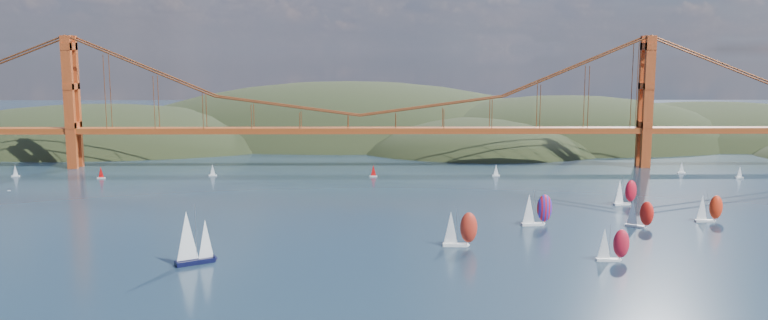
{
  "coord_description": "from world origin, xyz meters",
  "views": [
    {
      "loc": [
        7.0,
        -132.87,
        49.43
      ],
      "look_at": [
        9.2,
        90.0,
        16.34
      ],
      "focal_mm": 35.0,
      "sensor_mm": 36.0,
      "label": 1
    }
  ],
  "objects": [
    {
      "name": "racer_2",
      "position": [
        80.28,
        70.44,
        4.13
      ],
      "size": [
        7.56,
        6.43,
        8.75
      ],
      "rotation": [
        0.0,
        0.0,
        -0.61
      ],
      "color": "white",
      "rests_on": "ground"
    },
    {
      "name": "bridge",
      "position": [
        -1.75,
        180.0,
        32.23
      ],
      "size": [
        552.0,
        12.0,
        55.0
      ],
      "color": "#963E15",
      "rests_on": "ground"
    },
    {
      "name": "racer_3",
      "position": [
        86.48,
        101.37,
        4.27
      ],
      "size": [
        8.07,
        4.57,
        9.04
      ],
      "rotation": [
        0.0,
        0.0,
        0.25
      ],
      "color": "white",
      "rests_on": "ground"
    },
    {
      "name": "distant_boat_3",
      "position": [
        -57.55,
        157.7,
        2.41
      ],
      "size": [
        3.0,
        2.0,
        4.7
      ],
      "color": "silver",
      "rests_on": "ground"
    },
    {
      "name": "racer_1",
      "position": [
        62.34,
        37.22,
        4.12
      ],
      "size": [
        7.63,
        3.16,
        8.72
      ],
      "rotation": [
        0.0,
        0.0,
        -0.05
      ],
      "color": "white",
      "rests_on": "ground"
    },
    {
      "name": "headlands",
      "position": [
        44.95,
        278.29,
        -12.46
      ],
      "size": [
        725.0,
        225.0,
        96.0
      ],
      "color": "black",
      "rests_on": "ground"
    },
    {
      "name": "sloop_navy",
      "position": [
        -35.63,
        35.74,
        6.24
      ],
      "size": [
        9.68,
        8.16,
        14.14
      ],
      "rotation": [
        0.0,
        0.0,
        0.54
      ],
      "color": "black",
      "rests_on": "ground"
    },
    {
      "name": "gull",
      "position": [
        -70.79,
        23.23,
        19.8
      ],
      "size": [
        0.9,
        0.25,
        0.17
      ],
      "color": "white",
      "rests_on": "ground"
    },
    {
      "name": "racer_rwb",
      "position": [
        52.11,
        73.46,
        4.74
      ],
      "size": [
        8.84,
        3.88,
        10.03
      ],
      "rotation": [
        0.0,
        0.0,
        0.09
      ],
      "color": "white",
      "rests_on": "ground"
    },
    {
      "name": "distant_boat_8",
      "position": [
        53.86,
        156.19,
        2.41
      ],
      "size": [
        3.0,
        2.0,
        4.7
      ],
      "color": "silver",
      "rests_on": "ground"
    },
    {
      "name": "distant_boat_4",
      "position": [
        129.47,
        162.15,
        2.41
      ],
      "size": [
        3.0,
        2.0,
        4.7
      ],
      "color": "silver",
      "rests_on": "ground"
    },
    {
      "name": "racer_4",
      "position": [
        102.73,
        77.19,
        4.19
      ],
      "size": [
        7.67,
        3.08,
        8.86
      ],
      "rotation": [
        0.0,
        0.0,
        0.01
      ],
      "color": "silver",
      "rests_on": "ground"
    },
    {
      "name": "ground",
      "position": [
        0.0,
        0.0,
        0.0
      ],
      "size": [
        1200.0,
        1200.0,
        0.0
      ],
      "primitive_type": "plane",
      "color": "black",
      "rests_on": "ground"
    },
    {
      "name": "distant_boat_2",
      "position": [
        -99.32,
        152.25,
        2.41
      ],
      "size": [
        3.0,
        2.0,
        4.7
      ],
      "color": "silver",
      "rests_on": "ground"
    },
    {
      "name": "racer_0",
      "position": [
        27.83,
        50.95,
        4.72
      ],
      "size": [
        8.76,
        3.67,
        10.0
      ],
      "rotation": [
        0.0,
        0.0,
        -0.06
      ],
      "color": "white",
      "rests_on": "ground"
    },
    {
      "name": "distant_boat_1",
      "position": [
        -134.41,
        156.88,
        2.41
      ],
      "size": [
        3.0,
        2.0,
        4.7
      ],
      "color": "silver",
      "rests_on": "ground"
    },
    {
      "name": "distant_boat_5",
      "position": [
        147.37,
        150.72,
        2.41
      ],
      "size": [
        3.0,
        2.0,
        4.7
      ],
      "color": "silver",
      "rests_on": "ground"
    },
    {
      "name": "distant_boat_9",
      "position": [
        5.7,
        155.14,
        2.41
      ],
      "size": [
        3.0,
        2.0,
        4.7
      ],
      "color": "silver",
      "rests_on": "ground"
    }
  ]
}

